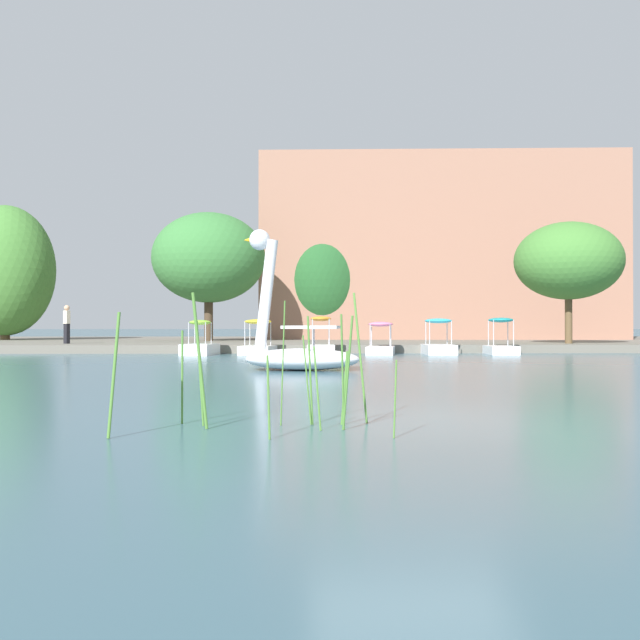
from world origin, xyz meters
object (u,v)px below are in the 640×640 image
pedal_boat_lime (200,345)px  person_on_path (67,323)px  tree_broadleaf_left (568,261)px  pedal_boat_pink (381,345)px  tree_willow_overhanging (5,271)px  pedal_boat_teal (501,343)px  pedal_boat_cyan (439,343)px  pedal_boat_orange (321,344)px  tree_broadleaf_behind_dock (209,258)px  swan_boat (296,345)px  pedal_boat_yellow (258,344)px  tree_willow_near_path (328,282)px

pedal_boat_lime → person_on_path: 8.01m
tree_broadleaf_left → person_on_path: bearing=179.1°
pedal_boat_pink → tree_willow_overhanging: (-20.69, 14.21, 4.07)m
pedal_boat_teal → tree_broadleaf_left: tree_broadleaf_left is taller
pedal_boat_lime → pedal_boat_teal: bearing=0.7°
pedal_boat_cyan → tree_willow_overhanging: tree_willow_overhanging is taller
pedal_boat_orange → tree_broadleaf_left: 12.83m
tree_willow_overhanging → tree_broadleaf_left: tree_willow_overhanging is taller
pedal_boat_teal → tree_willow_overhanging: tree_willow_overhanging is taller
pedal_boat_orange → tree_broadleaf_left: (11.65, 3.84, 3.75)m
pedal_boat_orange → tree_broadleaf_behind_dock: 12.70m
swan_boat → pedal_boat_yellow: (-1.59, 11.05, -0.24)m
pedal_boat_orange → swan_boat: bearing=-95.2°
pedal_boat_teal → person_on_path: person_on_path is taller
tree_willow_overhanging → person_on_path: tree_willow_overhanging is taller
pedal_boat_orange → tree_broadleaf_behind_dock: tree_broadleaf_behind_dock is taller
tree_willow_overhanging → pedal_boat_cyan: bearing=-31.2°
person_on_path → swan_boat: bearing=-54.9°
pedal_boat_cyan → pedal_boat_pink: (-2.43, -0.22, -0.06)m
tree_willow_near_path → pedal_boat_cyan: bearing=-76.2°
pedal_boat_lime → tree_broadleaf_left: 17.44m
pedal_boat_orange → tree_willow_overhanging: bearing=142.0°
swan_boat → pedal_boat_orange: swan_boat is taller
pedal_boat_cyan → pedal_boat_pink: pedal_boat_cyan is taller
pedal_boat_teal → pedal_boat_orange: (-7.43, -0.04, -0.02)m
swan_boat → pedal_boat_lime: (-3.92, 10.72, -0.29)m
pedal_boat_orange → tree_willow_near_path: tree_willow_near_path is taller
pedal_boat_teal → pedal_boat_pink: 4.98m
pedal_boat_lime → tree_willow_near_path: (5.88, 16.24, 3.56)m
pedal_boat_pink → tree_willow_near_path: (-1.48, 16.11, 3.56)m
pedal_boat_yellow → tree_broadleaf_left: tree_broadleaf_left is taller
swan_boat → pedal_boat_pink: 11.38m
pedal_boat_pink → pedal_boat_teal: bearing=0.3°
pedal_boat_pink → pedal_boat_yellow: 5.04m
pedal_boat_pink → tree_broadleaf_behind_dock: 14.00m
pedal_boat_orange → person_on_path: 12.35m
pedal_boat_orange → person_on_path: bearing=160.0°
tree_willow_near_path → tree_broadleaf_left: tree_willow_near_path is taller
pedal_boat_lime → tree_broadleaf_behind_dock: 11.46m
pedal_boat_pink → pedal_boat_yellow: size_ratio=0.92×
pedal_boat_teal → person_on_path: 19.48m
pedal_boat_teal → person_on_path: bearing=167.6°
tree_broadleaf_behind_dock → person_on_path: 9.18m
tree_broadleaf_behind_dock → person_on_path: size_ratio=3.95×
tree_willow_near_path → tree_broadleaf_left: (10.67, -12.28, 0.25)m
pedal_boat_cyan → tree_broadleaf_behind_dock: 15.39m
pedal_boat_yellow → pedal_boat_lime: 2.35m
swan_boat → tree_broadleaf_behind_dock: (-4.81, 21.22, 4.22)m
pedal_boat_teal → pedal_boat_yellow: bearing=179.0°
swan_boat → tree_willow_near_path: bearing=85.8°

